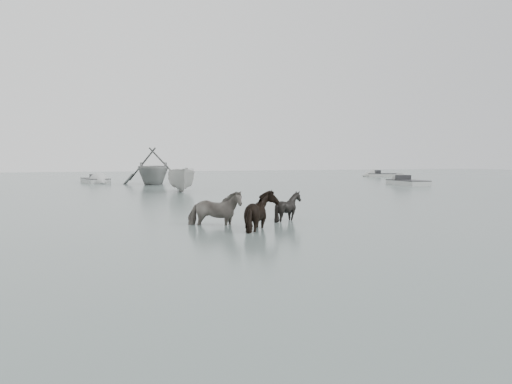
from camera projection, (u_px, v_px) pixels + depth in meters
ground at (328, 226)px, 14.95m from camera, size 140.00×140.00×0.00m
pony_pinto at (215, 202)px, 14.97m from camera, size 1.83×1.28×1.41m
pony_dark at (263, 204)px, 14.08m from camera, size 1.45×1.63×1.47m
pony_black at (288, 203)px, 16.11m from camera, size 1.23×1.14×1.16m
rowboat_trail at (154, 165)px, 39.37m from camera, size 6.36×6.91×3.05m
boat_small at (182, 178)px, 30.50m from camera, size 2.03×4.36×1.63m
skiff_port at (408, 180)px, 38.52m from camera, size 2.06×5.51×0.75m
skiff_mid at (95, 178)px, 42.06m from camera, size 2.67×5.94×0.75m
skiff_star at (383, 173)px, 56.76m from camera, size 5.00×3.22×0.75m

